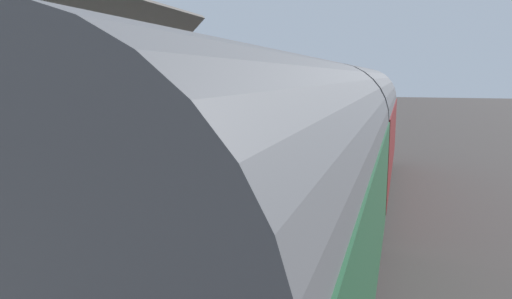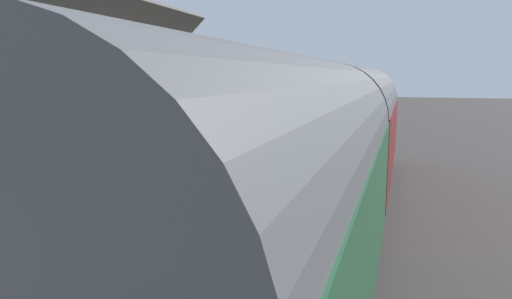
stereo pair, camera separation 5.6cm
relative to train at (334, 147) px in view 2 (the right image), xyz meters
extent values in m
plane|color=#383330|center=(-0.11, 0.90, -2.22)|extent=(160.00, 160.00, 0.00)
cube|color=#A39B8C|center=(-0.11, 4.87, -1.77)|extent=(32.00, 5.94, 0.89)
cube|color=beige|center=(-0.11, 2.08, -1.32)|extent=(32.00, 0.36, 0.02)
cube|color=gray|center=(-0.11, -0.72, -2.15)|extent=(52.00, 0.08, 0.14)
cube|color=gray|center=(-0.11, 0.72, -2.15)|extent=(52.00, 0.08, 0.14)
cube|color=black|center=(4.79, 0.00, -1.87)|extent=(9.78, 2.29, 0.70)
cube|color=maroon|center=(4.79, 0.00, -0.37)|extent=(10.63, 2.70, 2.30)
cylinder|color=#515154|center=(4.79, 0.00, 0.78)|extent=(10.63, 2.65, 2.65)
cube|color=black|center=(4.79, 1.36, -0.08)|extent=(9.04, 0.03, 0.80)
cylinder|color=black|center=(7.98, 0.00, -1.87)|extent=(0.70, 2.16, 0.70)
cylinder|color=black|center=(1.60, 0.00, -1.87)|extent=(0.70, 2.16, 0.70)
cube|color=black|center=(10.13, 0.00, 0.03)|extent=(0.04, 2.16, 0.90)
cylinder|color=#F2EDCC|center=(10.15, 0.00, -0.94)|extent=(0.06, 0.24, 0.24)
cube|color=red|center=(10.19, 0.00, -1.40)|extent=(0.16, 2.56, 0.24)
cube|color=#1E4C2D|center=(-5.59, 0.00, -0.37)|extent=(9.12, 2.70, 2.30)
cylinder|color=#515154|center=(-5.59, 0.00, 0.78)|extent=(9.12, 2.65, 2.65)
cube|color=black|center=(-5.59, 1.36, -0.08)|extent=(7.75, 0.03, 0.80)
cylinder|color=black|center=(-2.85, 0.00, -1.87)|extent=(0.70, 2.16, 0.70)
cube|color=silver|center=(-2.93, 5.39, 0.20)|extent=(5.80, 3.29, 3.06)
cube|color=#47423D|center=(-2.93, 4.57, 2.51)|extent=(6.30, 1.90, 1.80)
cube|color=#47423D|center=(-2.93, 6.22, 2.51)|extent=(6.30, 1.90, 1.80)
cylinder|color=#47423D|center=(-2.93, 5.39, 3.29)|extent=(6.30, 0.16, 0.16)
cube|color=brown|center=(-1.91, 5.39, 2.82)|extent=(0.56, 0.56, 2.18)
cube|color=slate|center=(-2.03, 3.73, -0.28)|extent=(0.90, 0.06, 2.10)
cube|color=slate|center=(-3.43, 3.73, 0.37)|extent=(0.80, 0.05, 1.10)
cube|color=slate|center=(-0.63, 3.73, 0.37)|extent=(0.80, 0.05, 1.10)
cube|color=brown|center=(2.75, 4.06, -0.88)|extent=(1.41, 0.45, 0.06)
cube|color=brown|center=(2.76, 3.88, -0.65)|extent=(1.40, 0.16, 0.40)
cube|color=black|center=(2.19, 4.04, -1.11)|extent=(0.07, 0.36, 0.44)
cube|color=black|center=(3.31, 4.08, -1.11)|extent=(0.07, 0.36, 0.44)
cube|color=brown|center=(8.72, 4.05, -0.88)|extent=(1.41, 0.44, 0.06)
cube|color=brown|center=(8.71, 3.87, -0.65)|extent=(1.40, 0.14, 0.40)
cube|color=black|center=(8.16, 4.06, -1.11)|extent=(0.07, 0.36, 0.44)
cube|color=black|center=(9.28, 4.03, -1.11)|extent=(0.07, 0.36, 0.44)
cube|color=brown|center=(4.73, 4.27, -0.88)|extent=(1.41, 0.45, 0.06)
cube|color=brown|center=(4.72, 4.09, -0.65)|extent=(1.40, 0.16, 0.40)
cube|color=black|center=(4.17, 4.29, -1.11)|extent=(0.07, 0.36, 0.44)
cube|color=black|center=(5.29, 4.25, -1.11)|extent=(0.07, 0.36, 0.44)
cylinder|color=teal|center=(1.25, 2.59, -1.18)|extent=(0.37, 0.37, 0.28)
ellipsoid|color=#4C8C2D|center=(1.25, 2.59, -0.89)|extent=(0.43, 0.43, 0.46)
cone|color=#DB4335|center=(1.25, 2.59, -0.74)|extent=(0.09, 0.09, 0.17)
cone|color=gray|center=(7.60, 6.62, -1.15)|extent=(0.50, 0.50, 0.35)
cylinder|color=gray|center=(7.60, 6.62, -1.30)|extent=(0.27, 0.27, 0.06)
ellipsoid|color=#2D7233|center=(7.60, 6.62, -0.73)|extent=(0.68, 0.68, 0.78)
cube|color=#9E5138|center=(2.99, 6.29, -1.15)|extent=(0.94, 0.32, 0.35)
ellipsoid|color=#2D7233|center=(2.99, 6.29, -0.86)|extent=(0.84, 0.29, 0.29)
cone|color=#9E5138|center=(11.86, 7.01, -1.16)|extent=(0.44, 0.44, 0.34)
cylinder|color=#9E5138|center=(11.86, 7.01, -1.30)|extent=(0.24, 0.24, 0.06)
ellipsoid|color=#3D8438|center=(11.86, 7.01, -0.80)|extent=(0.53, 0.53, 0.52)
cylinder|color=#4C3828|center=(11.33, 17.16, -0.73)|extent=(0.28, 0.28, 2.99)
ellipsoid|color=#2D7233|center=(11.33, 17.16, 2.66)|extent=(4.56, 4.81, 5.40)
cylinder|color=#4C3828|center=(8.40, 12.51, -0.88)|extent=(0.44, 0.44, 2.67)
ellipsoid|color=#4C8C2D|center=(8.40, 12.51, 1.57)|extent=(2.89, 2.66, 3.20)
camera|label=1|loc=(-11.50, -1.59, 1.79)|focal=31.94mm
camera|label=2|loc=(-11.48, -1.65, 1.79)|focal=31.94mm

